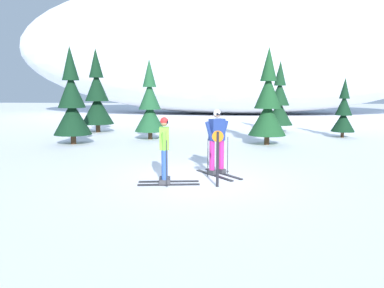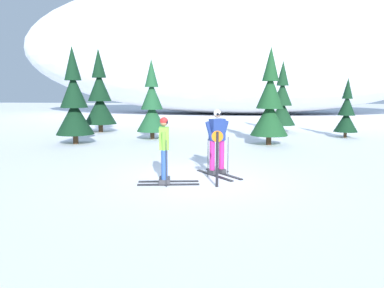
# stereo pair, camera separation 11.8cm
# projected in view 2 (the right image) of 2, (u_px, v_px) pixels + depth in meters

# --- Properties ---
(ground_plane) EXTENTS (120.00, 120.00, 0.00)m
(ground_plane) POSITION_uv_depth(u_px,v_px,m) (192.00, 179.00, 9.99)
(ground_plane) COLOR white
(skier_navy_jacket) EXTENTS (1.33, 1.53, 1.84)m
(skier_navy_jacket) POSITION_uv_depth(u_px,v_px,m) (217.00, 141.00, 10.40)
(skier_navy_jacket) COLOR black
(skier_navy_jacket) RESTS_ON ground
(skier_lime_jacket) EXTENTS (1.61, 0.80, 1.71)m
(skier_lime_jacket) POSITION_uv_depth(u_px,v_px,m) (165.00, 149.00, 9.39)
(skier_lime_jacket) COLOR black
(skier_lime_jacket) RESTS_ON ground
(pine_tree_far_left) EXTENTS (1.82, 1.82, 4.71)m
(pine_tree_far_left) POSITION_uv_depth(u_px,v_px,m) (100.00, 98.00, 21.04)
(pine_tree_far_left) COLOR #47301E
(pine_tree_far_left) RESTS_ON ground
(pine_tree_left) EXTENTS (1.66, 1.66, 4.29)m
(pine_tree_left) POSITION_uv_depth(u_px,v_px,m) (74.00, 104.00, 16.36)
(pine_tree_left) COLOR #47301E
(pine_tree_left) RESTS_ON ground
(pine_tree_center_left) EXTENTS (1.49, 1.49, 3.87)m
(pine_tree_center_left) POSITION_uv_depth(u_px,v_px,m) (152.00, 106.00, 18.02)
(pine_tree_center_left) COLOR #47301E
(pine_tree_center_left) RESTS_ON ground
(pine_tree_center_right) EXTENTS (1.63, 1.63, 4.23)m
(pine_tree_center_right) POSITION_uv_depth(u_px,v_px,m) (270.00, 104.00, 16.07)
(pine_tree_center_right) COLOR #47301E
(pine_tree_center_right) RESTS_ON ground
(pine_tree_right) EXTENTS (1.56, 1.56, 4.03)m
(pine_tree_right) POSITION_uv_depth(u_px,v_px,m) (282.00, 102.00, 21.15)
(pine_tree_right) COLOR #47301E
(pine_tree_right) RESTS_ON ground
(pine_tree_far_right) EXTENTS (1.16, 1.16, 3.00)m
(pine_tree_far_right) POSITION_uv_depth(u_px,v_px,m) (346.00, 113.00, 18.62)
(pine_tree_far_right) COLOR #47301E
(pine_tree_far_right) RESTS_ON ground
(snow_ridge_background) EXTENTS (44.40, 17.48, 13.34)m
(snow_ridge_background) POSITION_uv_depth(u_px,v_px,m) (241.00, 47.00, 36.89)
(snow_ridge_background) COLOR white
(snow_ridge_background) RESTS_ON ground
(trail_marker_post) EXTENTS (0.28, 0.07, 1.40)m
(trail_marker_post) POSITION_uv_depth(u_px,v_px,m) (217.00, 155.00, 9.09)
(trail_marker_post) COLOR black
(trail_marker_post) RESTS_ON ground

